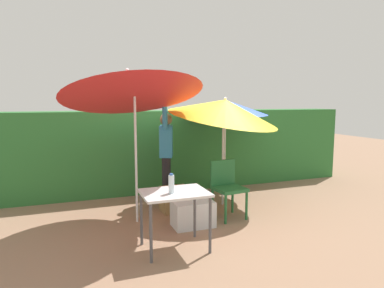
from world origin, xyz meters
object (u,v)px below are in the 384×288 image
at_px(chair_plastic, 227,185).
at_px(bottle_water, 171,184).
at_px(cooler_box, 193,214).
at_px(umbrella_rainbow, 224,109).
at_px(umbrella_orange, 131,84).
at_px(umbrella_yellow, 226,107).
at_px(person_vendor, 166,150).
at_px(crate_cardboard, 175,199).
at_px(folding_table, 175,199).

xyz_separation_m(chair_plastic, bottle_water, (-1.17, -0.89, 0.33)).
bearing_deg(cooler_box, umbrella_rainbow, 43.12).
height_order(chair_plastic, bottle_water, bottle_water).
xyz_separation_m(umbrella_rainbow, umbrella_orange, (-1.65, -0.36, 0.39)).
xyz_separation_m(umbrella_yellow, bottle_water, (-1.73, -2.12, -0.85)).
relative_size(person_vendor, crate_cardboard, 4.19).
bearing_deg(umbrella_orange, chair_plastic, -10.24).
distance_m(person_vendor, crate_cardboard, 0.95).
relative_size(person_vendor, chair_plastic, 2.11).
distance_m(crate_cardboard, folding_table, 1.52).
xyz_separation_m(chair_plastic, crate_cardboard, (-0.68, 0.56, -0.31)).
bearing_deg(crate_cardboard, person_vendor, 87.35).
bearing_deg(umbrella_rainbow, cooler_box, -136.88).
bearing_deg(bottle_water, cooler_box, 52.39).
bearing_deg(crate_cardboard, umbrella_orange, -158.03).
xyz_separation_m(person_vendor, folding_table, (-0.46, -1.99, -0.30)).
bearing_deg(umbrella_yellow, person_vendor, -176.22).
bearing_deg(person_vendor, umbrella_orange, -130.57).
height_order(umbrella_rainbow, folding_table, umbrella_rainbow).
xyz_separation_m(folding_table, bottle_water, (-0.06, -0.05, 0.20)).
distance_m(umbrella_rainbow, chair_plastic, 1.34).
relative_size(umbrella_rainbow, crate_cardboard, 4.66).
relative_size(umbrella_yellow, bottle_water, 7.84).
relative_size(umbrella_rainbow, cooler_box, 3.55).
distance_m(folding_table, bottle_water, 0.21).
bearing_deg(umbrella_yellow, folding_table, -128.89).
distance_m(umbrella_rainbow, umbrella_yellow, 0.70).
xyz_separation_m(chair_plastic, folding_table, (-1.12, -0.84, 0.13)).
height_order(crate_cardboard, folding_table, folding_table).
bearing_deg(crate_cardboard, umbrella_rainbow, 3.81).
bearing_deg(crate_cardboard, cooler_box, -87.25).
relative_size(chair_plastic, bottle_water, 3.71).
xyz_separation_m(umbrella_orange, bottle_water, (0.25, -1.15, -1.22)).
height_order(chair_plastic, crate_cardboard, chair_plastic).
bearing_deg(umbrella_yellow, umbrella_orange, -153.70).
distance_m(person_vendor, cooler_box, 1.55).
relative_size(chair_plastic, crate_cardboard, 1.98).
distance_m(umbrella_rainbow, umbrella_orange, 1.74).
bearing_deg(umbrella_rainbow, chair_plastic, -110.73).
relative_size(person_vendor, bottle_water, 7.83).
bearing_deg(cooler_box, umbrella_yellow, 50.19).
bearing_deg(folding_table, umbrella_rainbow, 47.14).
bearing_deg(umbrella_rainbow, person_vendor, 148.79).
bearing_deg(bottle_water, umbrella_orange, 102.28).
bearing_deg(umbrella_rainbow, folding_table, -132.86).
bearing_deg(chair_plastic, umbrella_rainbow, 69.27).
height_order(cooler_box, folding_table, folding_table).
xyz_separation_m(umbrella_orange, umbrella_yellow, (1.97, 0.98, -0.37)).
height_order(umbrella_orange, bottle_water, umbrella_orange).
distance_m(chair_plastic, crate_cardboard, 0.93).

